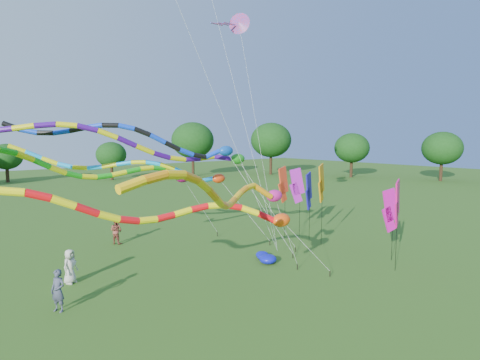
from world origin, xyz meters
TOP-DOWN VIEW (x-y plane):
  - ground at (0.00, 0.00)m, footprint 160.00×160.00m
  - tree_ring at (-1.37, 2.82)m, footprint 121.23×116.97m
  - tube_kite_red at (-4.64, 1.40)m, footprint 13.51×2.65m
  - tube_kite_orange at (-4.62, -1.21)m, footprint 11.62×5.56m
  - tube_kite_purple at (-4.40, 5.98)m, footprint 15.45×4.46m
  - tube_kite_blue at (-4.47, 5.86)m, footprint 13.09×5.73m
  - tube_kite_cyan at (-3.28, 8.98)m, footprint 13.21×6.30m
  - tube_kite_green at (-4.74, 8.23)m, footprint 13.96×3.61m
  - delta_kite_high_c at (2.99, 8.20)m, footprint 3.16×5.15m
  - banner_pole_blue_a at (6.24, 4.94)m, footprint 1.10×0.53m
  - banner_pole_magenta_a at (5.23, -1.82)m, footprint 1.11×0.50m
  - banner_pole_orange at (6.24, 3.91)m, footprint 1.10×0.53m
  - banner_pole_magenta_b at (6.64, -0.62)m, footprint 1.13×0.41m
  - banner_pole_violet at (6.84, 6.56)m, footprint 1.10×0.54m
  - banner_pole_red at (5.68, 6.73)m, footprint 1.16×0.29m
  - blue_nylon_heap at (1.27, 4.00)m, footprint 1.70×1.37m
  - person_a at (-8.26, 7.08)m, footprint 0.96×0.87m
  - person_b at (-9.58, 4.15)m, footprint 0.68×0.75m
  - person_c at (-3.78, 12.55)m, footprint 0.98×1.04m

SIDE VIEW (x-z plane):
  - ground at x=0.00m, z-range 0.00..0.00m
  - blue_nylon_heap at x=1.27m, z-range -0.02..0.46m
  - person_a at x=-8.26m, z-range 0.00..1.65m
  - person_c at x=-3.78m, z-range 0.00..1.71m
  - person_b at x=-9.58m, z-range 0.00..1.72m
  - banner_pole_magenta_b at x=6.64m, z-range 0.82..4.96m
  - banner_pole_blue_a at x=6.24m, z-range 1.07..5.75m
  - banner_pole_violet at x=6.84m, z-range 1.15..5.97m
  - banner_pole_magenta_a at x=5.23m, z-range 1.15..5.98m
  - banner_pole_red at x=5.68m, z-range 1.22..6.20m
  - tube_kite_red at x=-4.64m, z-range 0.84..6.75m
  - banner_pole_orange at x=6.24m, z-range 1.37..6.66m
  - tube_kite_orange at x=-4.62m, z-range 1.59..8.26m
  - tube_kite_cyan at x=-3.28m, z-range 1.54..8.61m
  - tube_kite_green at x=-4.74m, z-range 1.49..8.69m
  - tree_ring at x=-1.37m, z-range 0.77..10.35m
  - tube_kite_purple at x=-4.40m, z-range 2.30..10.55m
  - tube_kite_blue at x=-4.47m, z-range 2.64..10.82m
  - delta_kite_high_c at x=2.99m, z-range 6.68..21.64m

